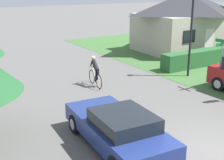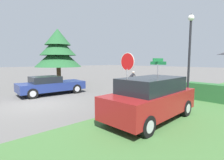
{
  "view_description": "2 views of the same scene",
  "coord_description": "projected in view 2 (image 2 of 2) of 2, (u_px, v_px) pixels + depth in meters",
  "views": [
    {
      "loc": [
        -7.42,
        -5.85,
        5.17
      ],
      "look_at": [
        -1.12,
        4.46,
        1.45
      ],
      "focal_mm": 50.0,
      "sensor_mm": 36.0,
      "label": 1
    },
    {
      "loc": [
        9.97,
        -3.39,
        2.44
      ],
      "look_at": [
        -0.98,
        6.72,
        0.82
      ],
      "focal_mm": 28.0,
      "sensor_mm": 36.0,
      "label": 2
    }
  ],
  "objects": [
    {
      "name": "ground_plane",
      "position": [
        36.0,
        105.0,
        9.83
      ],
      "size": [
        140.0,
        140.0,
        0.0
      ],
      "primitive_type": "plane",
      "color": "#5B5956"
    },
    {
      "name": "cyclist",
      "position": [
        131.0,
        81.0,
        15.15
      ],
      "size": [
        0.44,
        1.77,
        1.58
      ],
      "rotation": [
        0.0,
        0.0,
        1.46
      ],
      "color": "black",
      "rests_on": "ground"
    },
    {
      "name": "parked_suv_right",
      "position": [
        151.0,
        98.0,
        7.22
      ],
      "size": [
        2.07,
        4.56,
        1.77
      ],
      "rotation": [
        0.0,
        0.0,
        1.61
      ],
      "color": "maroon",
      "rests_on": "ground"
    },
    {
      "name": "street_name_sign",
      "position": [
        158.0,
        74.0,
        8.76
      ],
      "size": [
        0.9,
        0.9,
        2.58
      ],
      "color": "gray",
      "rests_on": "ground"
    },
    {
      "name": "street_lamp",
      "position": [
        190.0,
        45.0,
        10.02
      ],
      "size": [
        0.35,
        0.35,
        5.11
      ],
      "color": "black",
      "rests_on": "ground"
    },
    {
      "name": "stop_sign",
      "position": [
        127.0,
        71.0,
        7.62
      ],
      "size": [
        0.78,
        0.07,
        2.8
      ],
      "rotation": [
        0.0,
        0.0,
        3.13
      ],
      "color": "gray",
      "rests_on": "ground"
    },
    {
      "name": "sedan_left_lane",
      "position": [
        50.0,
        85.0,
        12.83
      ],
      "size": [
        2.2,
        4.75,
        1.34
      ],
      "rotation": [
        0.0,
        0.0,
        1.51
      ],
      "color": "navy",
      "rests_on": "ground"
    },
    {
      "name": "conifer_tall_near",
      "position": [
        58.0,
        51.0,
        17.78
      ],
      "size": [
        4.64,
        4.64,
        5.69
      ],
      "color": "#4C3823",
      "rests_on": "ground"
    }
  ]
}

